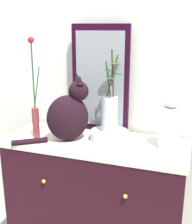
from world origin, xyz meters
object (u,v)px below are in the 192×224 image
mirror_leaning (100,79)px  cat_sitting (69,114)px  sideboard (96,205)px  jar_lidded_porcelain (170,123)px  vase_glass_clear (110,111)px  vase_slim_green (35,111)px  bowl_porcelain (109,135)px

mirror_leaning → cat_sitting: (-0.12, -0.22, -0.18)m
sideboard → mirror_leaning: size_ratio=1.60×
cat_sitting → jar_lidded_porcelain: (0.57, 0.08, -0.02)m
vase_glass_clear → jar_lidded_porcelain: size_ratio=1.58×
sideboard → mirror_leaning: mirror_leaning is taller
cat_sitting → sideboard: bearing=10.0°
cat_sitting → vase_slim_green: 0.21m
sideboard → bowl_porcelain: bowl_porcelain is taller
vase_slim_green → vase_glass_clear: 0.45m
sideboard → vase_slim_green: (-0.37, -0.05, 0.60)m
mirror_leaning → vase_slim_green: mirror_leaning is taller
sideboard → cat_sitting: cat_sitting is taller
sideboard → vase_glass_clear: (0.07, 0.06, 0.61)m
vase_slim_green → jar_lidded_porcelain: vase_slim_green is taller
mirror_leaning → vase_glass_clear: bearing=-52.4°
vase_slim_green → jar_lidded_porcelain: size_ratio=1.95×
sideboard → bowl_porcelain: bearing=43.0°
sideboard → bowl_porcelain: 0.46m
vase_slim_green → cat_sitting: bearing=5.9°
bowl_porcelain → sideboard: bearing=-137.0°
mirror_leaning → jar_lidded_porcelain: 0.51m
sideboard → cat_sitting: (-0.16, -0.03, 0.59)m
sideboard → bowl_porcelain: (0.06, 0.06, 0.46)m
bowl_porcelain → mirror_leaning: bearing=127.3°
vase_slim_green → bowl_porcelain: (0.43, 0.11, -0.14)m
vase_glass_clear → jar_lidded_porcelain: 0.35m
vase_glass_clear → mirror_leaning: bearing=127.6°
bowl_porcelain → jar_lidded_porcelain: size_ratio=0.76×
cat_sitting → vase_slim_green: bearing=-174.1°
vase_slim_green → mirror_leaning: bearing=36.5°
bowl_porcelain → vase_glass_clear: 0.15m
vase_slim_green → sideboard: bearing=7.7°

